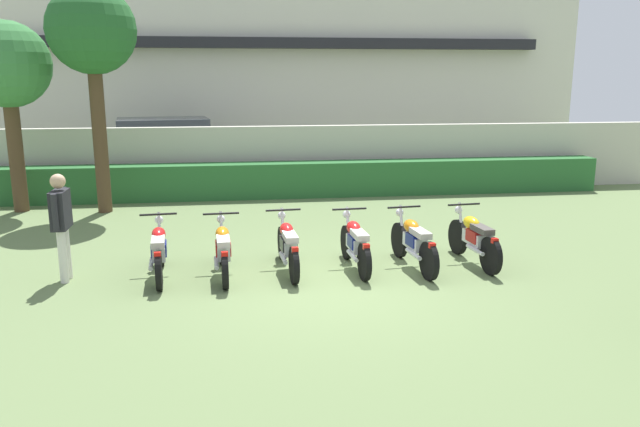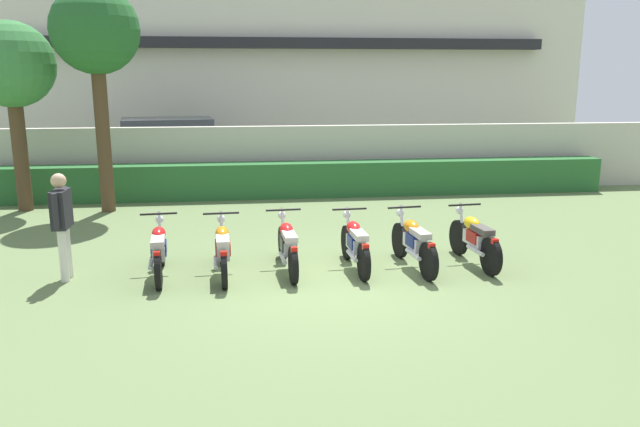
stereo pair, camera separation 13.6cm
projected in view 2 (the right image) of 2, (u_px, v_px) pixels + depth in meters
The scene contains 14 objects.
ground at pixel (328, 284), 9.68m from camera, with size 60.00×60.00×0.00m, color #607547.
building at pixel (273, 53), 24.51m from camera, with size 22.56×6.50×8.05m.
compound_wall at pixel (289, 159), 17.11m from camera, with size 21.43×0.30×1.83m, color #BCB7A8.
hedge_row at pixel (292, 180), 16.53m from camera, with size 17.15×0.70×0.92m, color #28602D.
parked_car at pixel (174, 149), 19.28m from camera, with size 4.73×2.62×1.89m.
tree_near_inspector at pixel (11, 68), 14.23m from camera, with size 1.97×1.97×4.42m.
tree_far_side at pixel (95, 35), 13.98m from camera, with size 1.99×1.99×5.18m.
motorcycle_in_row_0 at pixel (159, 250), 9.95m from camera, with size 0.60×1.85×0.96m.
motorcycle_in_row_1 at pixel (223, 249), 10.02m from camera, with size 0.60×1.86×0.95m.
motorcycle_in_row_2 at pixel (287, 245), 10.26m from camera, with size 0.60×1.91×0.95m.
motorcycle_in_row_3 at pixel (355, 243), 10.35m from camera, with size 0.60×1.81×0.96m.
motorcycle_in_row_4 at pixel (414, 242), 10.39m from camera, with size 0.60×1.94×0.97m.
motorcycle_in_row_5 at pixel (474, 239), 10.60m from camera, with size 0.60×1.87×0.98m.
inspector_person at pixel (62, 217), 9.70m from camera, with size 0.23×0.69×1.71m.
Camera 2 is at (-1.26, -9.12, 3.20)m, focal length 34.83 mm.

